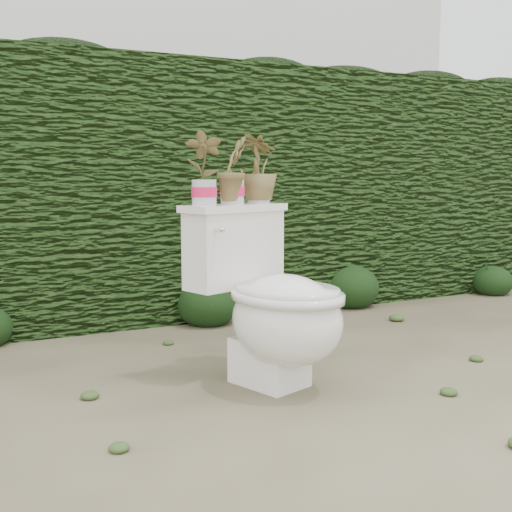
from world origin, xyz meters
name	(u,v)px	position (x,y,z in m)	size (l,w,h in m)	color
ground	(291,371)	(0.00, 0.00, 0.00)	(60.00, 60.00, 0.00)	#847B5B
hedge	(176,191)	(0.00, 1.60, 0.80)	(8.00, 1.00, 1.60)	#2C4D19
house_wall	(107,90)	(0.60, 6.00, 2.00)	(8.00, 3.50, 4.00)	silver
toilet	(273,305)	(-0.17, -0.14, 0.36)	(0.65, 0.79, 0.78)	white
potted_plant_left	(204,170)	(-0.41, 0.03, 0.93)	(0.16, 0.11, 0.30)	#2E8228
potted_plant_center	(232,172)	(-0.26, 0.08, 0.92)	(0.16, 0.13, 0.28)	#2E8228
potted_plant_right	(259,171)	(-0.10, 0.14, 0.92)	(0.17, 0.17, 0.30)	#2E8228
liriope_clump_2	(208,299)	(0.01, 1.07, 0.15)	(0.38, 0.38, 0.30)	#193312
liriope_clump_3	(350,283)	(1.10, 1.13, 0.16)	(0.40, 0.40, 0.32)	#193312
liriope_clump_4	(492,278)	(2.34, 1.03, 0.12)	(0.31, 0.31, 0.25)	#193312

